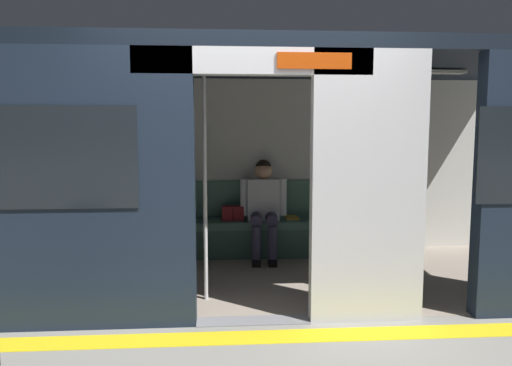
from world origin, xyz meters
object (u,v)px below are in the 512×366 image
object	(u,v)px
train_car	(240,135)
bench_seat	(242,229)
handbag	(233,213)
grab_pole_door	(205,183)
book	(292,218)
person_seated	(264,202)

from	to	relation	value
train_car	bench_seat	distance (m)	1.47
handbag	grab_pole_door	distance (m)	1.64
grab_pole_door	book	bearing A→B (deg)	-122.76
train_car	handbag	xyz separation A→B (m)	(0.05, -0.96, -0.95)
bench_seat	person_seated	bearing A→B (deg)	168.21
train_car	book	size ratio (longest dim) A/B	29.09
person_seated	train_car	bearing A→B (deg)	70.55
handbag	grab_pole_door	world-z (taller)	grab_pole_door
bench_seat	handbag	bearing A→B (deg)	-16.93
bench_seat	book	world-z (taller)	book
grab_pole_door	handbag	bearing A→B (deg)	-100.44
book	grab_pole_door	distance (m)	1.94
book	grab_pole_door	size ratio (longest dim) A/B	0.10
handbag	grab_pole_door	size ratio (longest dim) A/B	0.12
bench_seat	handbag	xyz separation A→B (m)	(0.11, -0.03, 0.19)
bench_seat	book	size ratio (longest dim) A/B	14.63
bench_seat	book	xyz separation A→B (m)	(-0.61, -0.07, 0.12)
train_car	handbag	world-z (taller)	train_car
train_car	bench_seat	size ratio (longest dim) A/B	1.99
bench_seat	book	bearing A→B (deg)	-173.73
book	person_seated	bearing A→B (deg)	16.38
train_car	person_seated	world-z (taller)	train_car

